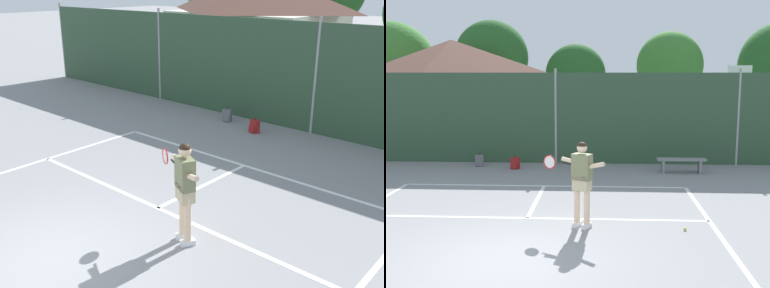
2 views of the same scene
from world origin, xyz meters
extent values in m
plane|color=gray|center=(0.00, 0.00, 0.00)|extent=(120.00, 120.00, 0.00)
cube|color=white|center=(0.00, 5.50, 0.00)|extent=(8.20, 0.10, 0.01)
cube|color=white|center=(0.00, 2.48, 0.00)|extent=(8.20, 0.10, 0.01)
cube|color=white|center=(0.00, 3.96, 0.00)|extent=(0.10, 2.97, 0.01)
cube|color=#2D4C33|center=(0.00, 9.00, 1.64)|extent=(26.00, 0.05, 3.28)
cylinder|color=#99999E|center=(-13.00, 9.00, 1.72)|extent=(0.09, 0.09, 3.43)
cylinder|color=#99999E|center=(-6.50, 9.00, 1.72)|extent=(0.09, 0.09, 3.43)
cylinder|color=#99999E|center=(0.00, 9.00, 1.72)|extent=(0.09, 0.09, 3.43)
cube|color=beige|center=(-5.31, 13.81, 1.58)|extent=(6.32, 5.17, 3.16)
cylinder|color=brown|center=(-10.10, 18.09, 0.81)|extent=(0.36, 0.36, 1.63)
cylinder|color=brown|center=(-4.45, 18.09, 1.20)|extent=(0.36, 0.36, 2.39)
cube|color=silver|center=(1.37, 1.86, 0.05)|extent=(0.22, 0.29, 0.10)
cube|color=silver|center=(1.16, 1.97, 0.05)|extent=(0.22, 0.29, 0.10)
cylinder|color=beige|center=(1.37, 1.86, 0.51)|extent=(0.13, 0.13, 0.82)
cylinder|color=beige|center=(1.16, 1.97, 0.51)|extent=(0.13, 0.13, 0.82)
cube|color=tan|center=(1.27, 1.92, 0.98)|extent=(0.43, 0.38, 0.32)
cube|color=#6B704C|center=(1.27, 1.92, 1.32)|extent=(0.47, 0.40, 0.56)
sphere|color=beige|center=(1.27, 1.92, 1.73)|extent=(0.22, 0.22, 0.22)
sphere|color=black|center=(1.27, 1.92, 1.75)|extent=(0.21, 0.21, 0.21)
cylinder|color=beige|center=(1.08, 1.99, 1.42)|extent=(0.54, 0.33, 0.17)
cylinder|color=beige|center=(1.52, 1.79, 1.37)|extent=(0.49, 0.31, 0.22)
cylinder|color=black|center=(0.89, 2.06, 1.37)|extent=(0.28, 0.17, 0.04)
torus|color=red|center=(0.55, 2.17, 1.37)|extent=(0.28, 0.16, 0.30)
cylinder|color=silver|center=(0.55, 2.17, 1.37)|extent=(0.23, 0.12, 0.26)
cube|color=slate|center=(-2.66, 8.28, 0.20)|extent=(0.31, 0.24, 0.40)
cube|color=slate|center=(-2.63, 8.17, 0.12)|extent=(0.23, 0.11, 0.18)
torus|color=black|center=(-2.66, 8.28, 0.42)|extent=(0.09, 0.04, 0.09)
cube|color=maroon|center=(-1.30, 7.88, 0.20)|extent=(0.32, 0.25, 0.40)
cube|color=maroon|center=(-1.33, 7.77, 0.12)|extent=(0.23, 0.12, 0.18)
torus|color=black|center=(-1.30, 7.88, 0.42)|extent=(0.09, 0.04, 0.09)
camera|label=1|loc=(5.96, -3.21, 4.35)|focal=42.25mm
camera|label=2|loc=(1.69, -7.61, 3.29)|focal=43.30mm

